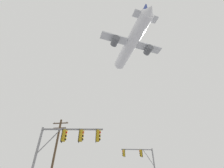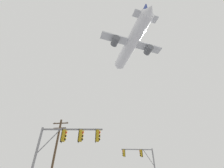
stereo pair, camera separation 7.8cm
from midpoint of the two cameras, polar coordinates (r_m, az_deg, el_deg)
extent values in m
cylinder|color=gray|center=(14.05, -27.37, -25.55)|extent=(0.20, 0.20, 5.88)
cylinder|color=gray|center=(13.83, -14.43, -15.92)|extent=(5.01, 0.78, 0.15)
cylinder|color=gray|center=(14.08, -22.39, -18.91)|extent=(1.57, 0.28, 1.96)
cube|color=gold|center=(13.35, -5.45, -18.51)|extent=(0.30, 0.35, 0.90)
cylinder|color=gold|center=(13.50, -5.33, -16.44)|extent=(0.05, 0.05, 0.12)
cube|color=black|center=(13.36, -6.08, -18.49)|extent=(0.08, 0.46, 1.04)
sphere|color=red|center=(13.41, -4.74, -17.42)|extent=(0.20, 0.20, 0.20)
cylinder|color=gold|center=(13.43, -4.44, -17.19)|extent=(0.07, 0.21, 0.21)
sphere|color=black|center=(13.33, -4.80, -18.57)|extent=(0.20, 0.20, 0.20)
cylinder|color=gold|center=(13.35, -4.49, -18.33)|extent=(0.07, 0.21, 0.21)
sphere|color=black|center=(13.26, -4.86, -19.73)|extent=(0.20, 0.20, 0.20)
cylinder|color=gold|center=(13.27, -4.55, -19.49)|extent=(0.07, 0.21, 0.21)
cube|color=gold|center=(13.53, -11.61, -18.22)|extent=(0.30, 0.35, 0.90)
cylinder|color=gold|center=(13.68, -11.35, -16.18)|extent=(0.05, 0.05, 0.12)
cube|color=black|center=(13.55, -12.22, -18.18)|extent=(0.08, 0.46, 1.04)
sphere|color=red|center=(13.58, -10.84, -17.17)|extent=(0.20, 0.20, 0.20)
cylinder|color=gold|center=(13.59, -10.53, -16.94)|extent=(0.07, 0.21, 0.21)
sphere|color=black|center=(13.50, -10.98, -18.30)|extent=(0.20, 0.20, 0.20)
cylinder|color=gold|center=(13.50, -10.66, -18.07)|extent=(0.07, 0.21, 0.21)
sphere|color=black|center=(13.42, -11.11, -19.44)|extent=(0.20, 0.20, 0.20)
cylinder|color=gold|center=(13.43, -10.80, -19.21)|extent=(0.07, 0.21, 0.21)
cube|color=gold|center=(13.84, -17.51, -17.75)|extent=(0.30, 0.35, 0.90)
cylinder|color=gold|center=(13.99, -17.14, -15.77)|extent=(0.05, 0.05, 0.12)
cube|color=black|center=(13.88, -18.09, -17.69)|extent=(0.08, 0.46, 1.04)
sphere|color=red|center=(13.88, -16.71, -16.75)|extent=(0.20, 0.20, 0.20)
cylinder|color=gold|center=(13.88, -16.40, -16.54)|extent=(0.07, 0.21, 0.21)
sphere|color=black|center=(13.80, -16.91, -17.84)|extent=(0.20, 0.20, 0.20)
cylinder|color=gold|center=(13.80, -16.60, -17.63)|extent=(0.07, 0.21, 0.21)
sphere|color=black|center=(13.73, -17.12, -18.95)|extent=(0.20, 0.20, 0.20)
cylinder|color=gold|center=(13.73, -16.80, -18.74)|extent=(0.07, 0.21, 0.21)
cylinder|color=gray|center=(25.04, 9.04, -22.80)|extent=(4.56, 0.92, 0.15)
cylinder|color=gray|center=(25.20, 13.25, -25.02)|extent=(1.44, 0.32, 2.25)
cube|color=gold|center=(24.63, 4.32, -24.14)|extent=(0.31, 0.36, 0.90)
cylinder|color=gold|center=(24.73, 4.27, -22.98)|extent=(0.05, 0.05, 0.12)
cube|color=black|center=(24.64, 4.68, -24.13)|extent=(0.10, 0.46, 1.04)
sphere|color=red|center=(24.66, 3.93, -23.53)|extent=(0.20, 0.20, 0.20)
cylinder|color=gold|center=(24.67, 3.76, -23.40)|extent=(0.07, 0.21, 0.21)
sphere|color=black|center=(24.61, 3.96, -24.17)|extent=(0.20, 0.20, 0.20)
cylinder|color=gold|center=(24.61, 3.79, -24.04)|extent=(0.07, 0.21, 0.21)
sphere|color=black|center=(24.56, 3.99, -24.81)|extent=(0.20, 0.20, 0.20)
cylinder|color=gold|center=(24.56, 3.81, -24.68)|extent=(0.07, 0.21, 0.21)
cube|color=gold|center=(25.06, 10.62, -23.89)|extent=(0.31, 0.36, 0.90)
cylinder|color=gold|center=(25.16, 10.49, -22.76)|extent=(0.05, 0.05, 0.12)
cube|color=black|center=(25.09, 10.96, -23.87)|extent=(0.10, 0.46, 1.04)
sphere|color=red|center=(25.08, 10.20, -23.31)|extent=(0.20, 0.20, 0.20)
cylinder|color=gold|center=(25.08, 10.03, -23.19)|extent=(0.07, 0.21, 0.21)
sphere|color=black|center=(25.03, 10.27, -23.94)|extent=(0.20, 0.20, 0.20)
cylinder|color=gold|center=(25.03, 10.10, -23.81)|extent=(0.07, 0.21, 0.21)
sphere|color=black|center=(24.98, 10.34, -24.56)|extent=(0.20, 0.20, 0.20)
cylinder|color=gold|center=(24.97, 10.17, -24.44)|extent=(0.07, 0.21, 0.21)
cylinder|color=brown|center=(22.54, -20.82, -24.09)|extent=(0.28, 0.28, 9.92)
cube|color=brown|center=(23.65, -18.55, -13.58)|extent=(2.20, 0.12, 0.12)
cube|color=brown|center=(23.42, -18.87, -15.16)|extent=(1.80, 0.12, 0.12)
cylinder|color=gray|center=(24.07, -20.50, -13.24)|extent=(0.10, 0.10, 0.18)
cylinder|color=gray|center=(23.34, -16.42, -13.36)|extent=(0.10, 0.10, 0.18)
cylinder|color=white|center=(49.30, 7.02, 14.67)|extent=(12.07, 20.16, 3.66)
cone|color=white|center=(56.58, 2.22, 6.35)|extent=(4.21, 3.75, 3.47)
cone|color=white|center=(43.87, 13.76, 25.15)|extent=(3.78, 3.39, 3.11)
cube|color=silver|center=(48.56, 7.35, 14.73)|extent=(18.64, 10.55, 0.41)
cylinder|color=#595B60|center=(46.24, 1.11, 15.62)|extent=(3.03, 3.36, 2.06)
cylinder|color=#595B60|center=(49.78, 13.26, 12.12)|extent=(3.03, 3.36, 2.06)
cube|color=navy|center=(46.57, 11.78, 24.11)|extent=(1.61, 3.01, 4.34)
cube|color=silver|center=(45.03, 12.21, 23.21)|extent=(7.08, 4.78, 0.23)
camera|label=1|loc=(0.04, -90.09, 0.06)|focal=24.72mm
camera|label=2|loc=(0.04, 89.91, -0.06)|focal=24.72mm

